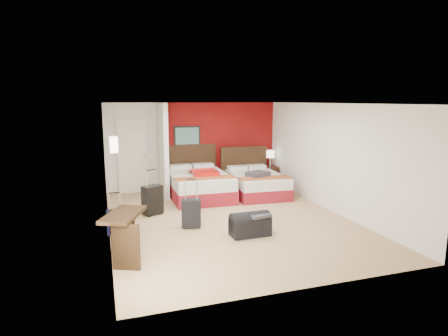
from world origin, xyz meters
name	(u,v)px	position (x,y,z in m)	size (l,w,h in m)	color
ground	(229,220)	(0.00, 0.00, 0.00)	(6.50, 6.50, 0.00)	#D1B281
room_walls	(154,156)	(-1.40, 1.42, 1.26)	(5.02, 6.52, 2.50)	silver
red_accent_panel	(218,145)	(0.75, 3.23, 1.25)	(3.50, 0.04, 2.50)	maroon
partition_wall	(163,150)	(-1.00, 2.61, 1.25)	(0.12, 1.20, 2.50)	silver
entry_door	(133,156)	(-1.75, 3.20, 1.02)	(0.82, 0.06, 2.05)	silver
bed_left	(199,186)	(-0.14, 2.08, 0.32)	(1.50, 2.15, 0.64)	white
bed_right	(257,185)	(1.43, 1.87, 0.29)	(1.34, 1.91, 0.57)	white
red_suitcase_open	(204,172)	(-0.04, 1.98, 0.70)	(0.64, 0.88, 0.11)	#B0120F
jacket_bundle	(258,174)	(1.33, 1.57, 0.64)	(0.54, 0.43, 0.13)	#3B3B40
nightstand	(270,176)	(2.26, 2.81, 0.30)	(0.42, 0.42, 0.59)	black
table_lamp	(270,158)	(2.26, 2.81, 0.84)	(0.27, 0.27, 0.48)	silver
suitcase_black	(152,201)	(-1.53, 0.87, 0.32)	(0.43, 0.27, 0.64)	black
suitcase_charcoal	(191,214)	(-0.90, -0.26, 0.28)	(0.38, 0.24, 0.56)	black
suitcase_navy	(116,223)	(-2.38, -0.22, 0.23)	(0.33, 0.20, 0.46)	black
duffel_bag	(250,226)	(0.07, -1.05, 0.19)	(0.75, 0.40, 0.38)	black
jacket_draped	(258,215)	(0.22, -1.10, 0.41)	(0.41, 0.34, 0.05)	#3B3B41
desk	(124,236)	(-2.29, -1.47, 0.40)	(0.47, 0.95, 0.79)	black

